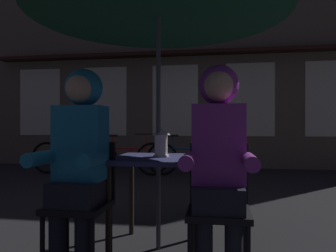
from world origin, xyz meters
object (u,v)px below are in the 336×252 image
(bicycle_nearest, at_px, (69,157))
(bicycle_third, at_px, (187,159))
(cafe_table, at_px, (158,169))
(bicycle_second, at_px, (126,158))
(chair_left, at_px, (83,196))
(chair_right, at_px, (219,201))
(person_left_hooded, at_px, (79,146))
(person_right_hooded, at_px, (219,148))
(lantern, at_px, (161,142))

(bicycle_nearest, relative_size, bicycle_third, 1.01)
(cafe_table, distance_m, bicycle_second, 3.89)
(chair_left, relative_size, bicycle_nearest, 0.52)
(cafe_table, relative_size, chair_right, 0.85)
(person_left_hooded, bearing_deg, person_right_hooded, 0.00)
(bicycle_nearest, bearing_deg, bicycle_second, 1.14)
(bicycle_nearest, height_order, bicycle_third, same)
(person_left_hooded, distance_m, bicycle_nearest, 4.57)
(lantern, bearing_deg, chair_right, -40.01)
(lantern, xyz_separation_m, bicycle_second, (-1.36, 3.62, -0.51))
(chair_right, height_order, bicycle_third, chair_right)
(lantern, distance_m, chair_right, 0.71)
(person_right_hooded, height_order, bicycle_nearest, person_right_hooded)
(chair_left, xyz_separation_m, bicycle_third, (0.34, 4.09, -0.14))
(bicycle_third, bearing_deg, bicycle_nearest, -177.60)
(bicycle_third, bearing_deg, bicycle_second, -176.33)
(lantern, relative_size, bicycle_nearest, 0.14)
(lantern, bearing_deg, bicycle_third, 92.51)
(chair_left, height_order, bicycle_nearest, chair_left)
(chair_left, bearing_deg, lantern, 37.66)
(cafe_table, relative_size, bicycle_nearest, 0.44)
(chair_left, distance_m, person_right_hooded, 1.03)
(lantern, xyz_separation_m, bicycle_third, (-0.16, 3.70, -0.51))
(chair_left, bearing_deg, bicycle_third, 85.27)
(bicycle_second, distance_m, bicycle_third, 1.20)
(cafe_table, distance_m, person_left_hooded, 0.67)
(lantern, height_order, chair_left, lantern)
(person_right_hooded, bearing_deg, chair_right, 90.00)
(person_right_hooded, relative_size, bicycle_nearest, 0.83)
(bicycle_nearest, distance_m, bicycle_third, 2.41)
(chair_left, bearing_deg, person_right_hooded, -3.39)
(bicycle_second, bearing_deg, chair_left, -77.87)
(cafe_table, relative_size, person_left_hooded, 0.53)
(chair_right, xyz_separation_m, bicycle_third, (-0.62, 4.09, -0.14))
(chair_right, xyz_separation_m, bicycle_second, (-1.82, 4.01, -0.14))
(chair_left, relative_size, chair_right, 1.00)
(person_right_hooded, bearing_deg, person_left_hooded, 180.00)
(lantern, xyz_separation_m, person_left_hooded, (-0.50, -0.44, -0.01))
(chair_right, bearing_deg, bicycle_nearest, 127.25)
(lantern, distance_m, bicycle_third, 3.74)
(person_right_hooded, bearing_deg, bicycle_nearest, 126.86)
(bicycle_third, bearing_deg, person_right_hooded, -81.47)
(bicycle_second, bearing_deg, bicycle_third, 3.67)
(lantern, bearing_deg, chair_left, -142.34)
(person_left_hooded, bearing_deg, bicycle_second, 101.97)
(person_left_hooded, distance_m, bicycle_second, 4.19)
(chair_right, relative_size, bicycle_second, 0.52)
(bicycle_second, bearing_deg, lantern, -69.40)
(chair_left, relative_size, person_right_hooded, 0.62)
(lantern, relative_size, bicycle_third, 0.14)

